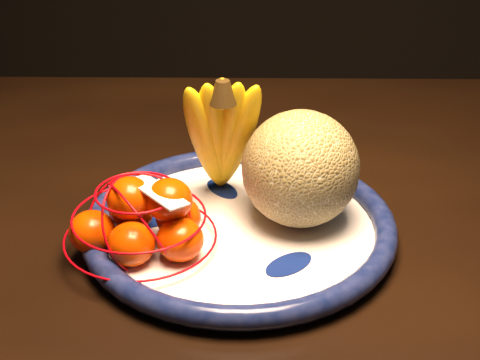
# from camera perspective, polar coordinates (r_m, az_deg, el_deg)

# --- Properties ---
(dining_table) EXTENTS (1.59, 1.03, 0.76)m
(dining_table) POSITION_cam_1_polar(r_m,az_deg,el_deg) (0.95, 7.17, -6.60)
(dining_table) COLOR black
(dining_table) RESTS_ON ground
(fruit_bowl) EXTENTS (0.36, 0.36, 0.03)m
(fruit_bowl) POSITION_cam_1_polar(r_m,az_deg,el_deg) (0.85, -0.07, -3.64)
(fruit_bowl) COLOR white
(fruit_bowl) RESTS_ON dining_table
(cantaloupe) EXTENTS (0.13, 0.13, 0.13)m
(cantaloupe) POSITION_cam_1_polar(r_m,az_deg,el_deg) (0.83, 4.72, 0.89)
(cantaloupe) COLOR olive
(cantaloupe) RESTS_ON fruit_bowl
(banana_bunch) EXTENTS (0.12, 0.11, 0.18)m
(banana_bunch) POSITION_cam_1_polar(r_m,az_deg,el_deg) (0.86, -1.45, 3.82)
(banana_bunch) COLOR yellow
(banana_bunch) RESTS_ON fruit_bowl
(mandarin_bag) EXTENTS (0.20, 0.20, 0.11)m
(mandarin_bag) POSITION_cam_1_polar(r_m,az_deg,el_deg) (0.80, -7.50, -3.16)
(mandarin_bag) COLOR #F93B00
(mandarin_bag) RESTS_ON fruit_bowl
(price_tag) EXTENTS (0.07, 0.07, 0.01)m
(price_tag) POSITION_cam_1_polar(r_m,az_deg,el_deg) (0.77, -6.39, -0.93)
(price_tag) COLOR white
(price_tag) RESTS_ON mandarin_bag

